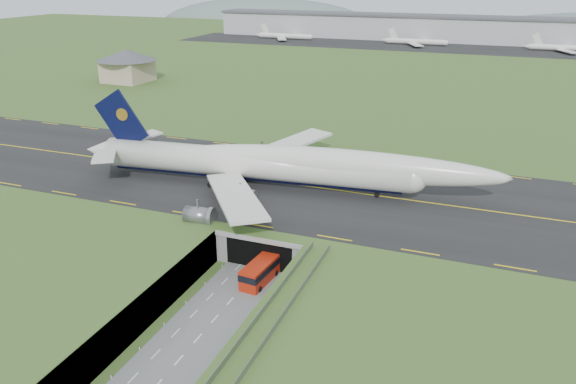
% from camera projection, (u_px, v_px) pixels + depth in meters
% --- Properties ---
extents(ground, '(900.00, 900.00, 0.00)m').
position_uv_depth(ground, '(239.00, 292.00, 88.63)').
color(ground, '#466327').
rests_on(ground, ground).
extents(airfield_deck, '(800.00, 800.00, 6.00)m').
position_uv_depth(airfield_deck, '(238.00, 276.00, 87.53)').
color(airfield_deck, gray).
rests_on(airfield_deck, ground).
extents(trench_road, '(12.00, 75.00, 0.20)m').
position_uv_depth(trench_road, '(216.00, 318.00, 82.09)').
color(trench_road, slate).
rests_on(trench_road, ground).
extents(taxiway, '(800.00, 44.00, 0.18)m').
position_uv_depth(taxiway, '(308.00, 187.00, 115.02)').
color(taxiway, black).
rests_on(taxiway, airfield_deck).
extents(tunnel_portal, '(17.00, 22.30, 6.00)m').
position_uv_depth(tunnel_portal, '(278.00, 231.00, 101.91)').
color(tunnel_portal, gray).
rests_on(tunnel_portal, ground).
extents(guideway, '(3.00, 53.00, 7.05)m').
position_uv_depth(guideway, '(251.00, 352.00, 66.42)').
color(guideway, '#A8A8A3').
rests_on(guideway, ground).
extents(jumbo_jet, '(88.00, 57.47, 19.11)m').
position_uv_depth(jumbo_jet, '(281.00, 165.00, 112.17)').
color(jumbo_jet, silver).
rests_on(jumbo_jet, ground).
extents(shuttle_tram, '(3.97, 8.78, 3.45)m').
position_uv_depth(shuttle_tram, '(260.00, 272.00, 90.86)').
color(shuttle_tram, '#B6210C').
rests_on(shuttle_tram, ground).
extents(service_building, '(23.77, 23.77, 12.60)m').
position_uv_depth(service_building, '(127.00, 63.00, 220.28)').
color(service_building, tan).
rests_on(service_building, ground).
extents(cargo_terminal, '(320.00, 67.00, 15.60)m').
position_uv_depth(cargo_terminal, '(450.00, 28.00, 343.35)').
color(cargo_terminal, '#B2B2B2').
rests_on(cargo_terminal, ground).
extents(distant_hills, '(700.00, 91.00, 60.00)m').
position_uv_depth(distant_hills, '(550.00, 40.00, 441.81)').
color(distant_hills, slate).
rests_on(distant_hills, ground).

